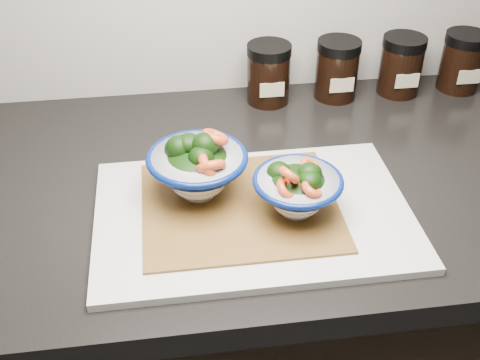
{
  "coord_description": "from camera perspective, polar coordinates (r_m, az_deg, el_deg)",
  "views": [
    {
      "loc": [
        -0.29,
        0.69,
        1.46
      ],
      "look_at": [
        -0.19,
        1.36,
        0.96
      ],
      "focal_mm": 45.0,
      "sensor_mm": 36.0,
      "label": 1
    }
  ],
  "objects": [
    {
      "name": "spice_jar_d",
      "position": [
        1.26,
        20.32,
        10.51
      ],
      "size": [
        0.08,
        0.08,
        0.11
      ],
      "color": "black",
      "rests_on": "countertop"
    },
    {
      "name": "cabinet",
      "position": [
        1.31,
        8.16,
        -15.96
      ],
      "size": [
        3.43,
        0.58,
        0.86
      ],
      "primitive_type": "cube",
      "color": "black",
      "rests_on": "ground"
    },
    {
      "name": "countertop",
      "position": [
        1.0,
        10.33,
        0.2
      ],
      "size": [
        3.5,
        0.6,
        0.04
      ],
      "primitive_type": "cube",
      "color": "black",
      "rests_on": "cabinet"
    },
    {
      "name": "spice_jar_b",
      "position": [
        1.16,
        9.19,
        10.34
      ],
      "size": [
        0.08,
        0.08,
        0.11
      ],
      "color": "black",
      "rests_on": "countertop"
    },
    {
      "name": "spice_jar_c",
      "position": [
        1.2,
        15.03,
        10.48
      ],
      "size": [
        0.08,
        0.08,
        0.11
      ],
      "color": "black",
      "rests_on": "countertop"
    },
    {
      "name": "bowl_left",
      "position": [
        0.86,
        -4.08,
        1.28
      ],
      "size": [
        0.15,
        0.15,
        0.1
      ],
      "rotation": [
        0.0,
        0.0,
        0.11
      ],
      "color": "white",
      "rests_on": "bamboo_mat"
    },
    {
      "name": "bamboo_mat",
      "position": [
        0.87,
        0.0,
        -2.45
      ],
      "size": [
        0.28,
        0.24,
        0.0
      ],
      "primitive_type": "cube",
      "color": "olive",
      "rests_on": "cutting_board"
    },
    {
      "name": "spice_jar_a",
      "position": [
        1.13,
        2.72,
        10.06
      ],
      "size": [
        0.08,
        0.08,
        0.11
      ],
      "color": "black",
      "rests_on": "countertop"
    },
    {
      "name": "bowl_right",
      "position": [
        0.83,
        5.48,
        -0.86
      ],
      "size": [
        0.13,
        0.13,
        0.1
      ],
      "rotation": [
        0.0,
        0.0,
        -0.36
      ],
      "color": "white",
      "rests_on": "bamboo_mat"
    },
    {
      "name": "cutting_board",
      "position": [
        0.87,
        1.26,
        -3.25
      ],
      "size": [
        0.45,
        0.3,
        0.01
      ],
      "primitive_type": "cube",
      "color": "beige",
      "rests_on": "countertop"
    }
  ]
}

